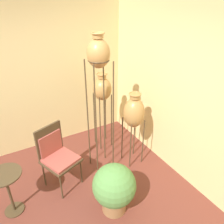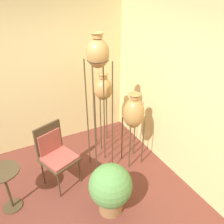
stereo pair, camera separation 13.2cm
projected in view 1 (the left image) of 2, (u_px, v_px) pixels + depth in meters
The scene contains 8 objects.
wall_back at pixel (19, 81), 3.65m from camera, with size 7.84×0.06×2.70m.
wall_right at pixel (192, 98), 3.02m from camera, with size 0.06×7.84×2.70m.
vase_stand_tall at pixel (99, 58), 2.91m from camera, with size 0.31×0.31×2.20m.
vase_stand_medium at pixel (102, 90), 3.80m from camera, with size 0.33×0.33×1.45m.
vase_stand_short at pixel (134, 113), 3.46m from camera, with size 0.34×0.34×1.30m.
chair at pixel (57, 153), 3.21m from camera, with size 0.60×0.60×0.98m.
side_table at pixel (7, 185), 2.78m from camera, with size 0.43×0.43×0.66m.
potted_plant at pixel (114, 188), 2.83m from camera, with size 0.57×0.57×0.73m.
Camera 1 is at (-0.39, -1.82, 2.62)m, focal length 35.00 mm.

